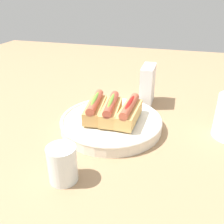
{
  "coord_description": "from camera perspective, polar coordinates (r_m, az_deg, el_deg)",
  "views": [
    {
      "loc": [
        0.64,
        0.19,
        0.41
      ],
      "look_at": [
        -0.02,
        0.0,
        0.06
      ],
      "focal_mm": 39.55,
      "sensor_mm": 36.0,
      "label": 1
    }
  ],
  "objects": [
    {
      "name": "ground_plane",
      "position": [
        0.78,
        -0.57,
        -4.34
      ],
      "size": [
        2.4,
        2.4,
        0.0
      ],
      "primitive_type": "plane",
      "color": "#9E7A56"
    },
    {
      "name": "serving_bowl",
      "position": [
        0.79,
        0.0,
        -2.43
      ],
      "size": [
        0.32,
        0.32,
        0.04
      ],
      "color": "silver",
      "rests_on": "ground_plane"
    },
    {
      "name": "hotdog_front",
      "position": [
        0.78,
        -3.9,
        0.99
      ],
      "size": [
        0.16,
        0.07,
        0.06
      ],
      "color": "tan",
      "rests_on": "serving_bowl"
    },
    {
      "name": "hotdog_back",
      "position": [
        0.77,
        0.0,
        0.52
      ],
      "size": [
        0.15,
        0.07,
        0.06
      ],
      "color": "tan",
      "rests_on": "serving_bowl"
    },
    {
      "name": "hotdog_side",
      "position": [
        0.76,
        4.03,
        0.04
      ],
      "size": [
        0.15,
        0.06,
        0.06
      ],
      "color": "tan",
      "rests_on": "serving_bowl"
    },
    {
      "name": "water_glass",
      "position": [
        0.59,
        -11.35,
        -11.95
      ],
      "size": [
        0.07,
        0.07,
        0.09
      ],
      "color": "white",
      "rests_on": "ground_plane"
    },
    {
      "name": "napkin_box",
      "position": [
        0.94,
        8.2,
        6.09
      ],
      "size": [
        0.11,
        0.04,
        0.15
      ],
      "primitive_type": "cube",
      "rotation": [
        0.0,
        0.0,
        -0.0
      ],
      "color": "white",
      "rests_on": "ground_plane"
    }
  ]
}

